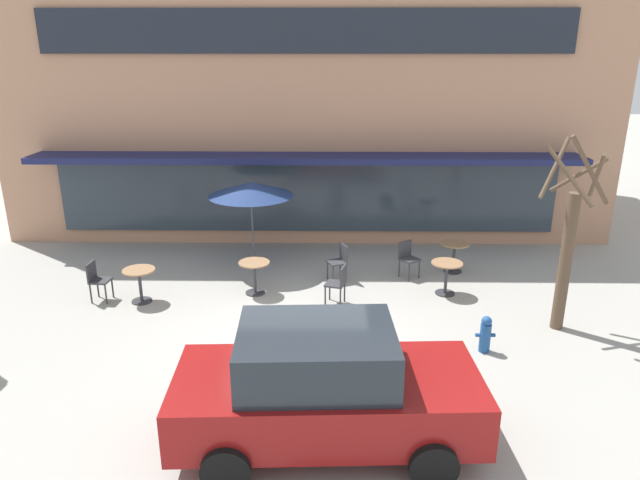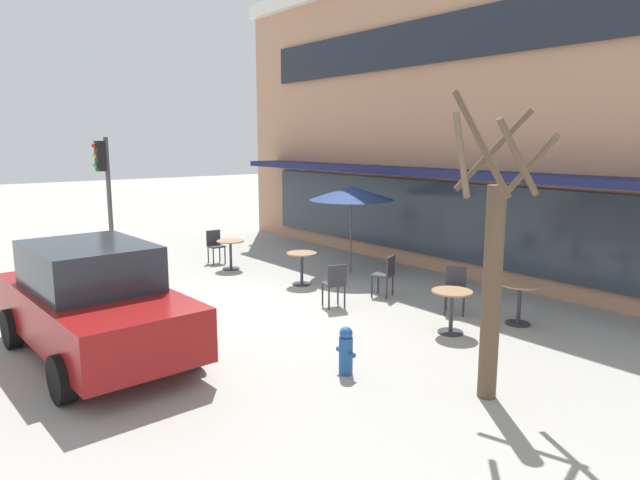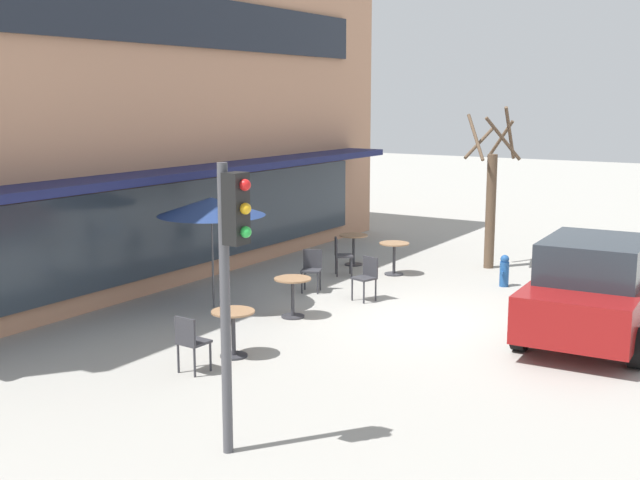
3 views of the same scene
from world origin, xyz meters
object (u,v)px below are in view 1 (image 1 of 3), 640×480
object	(u,v)px
cafe_chair_0	(340,260)
street_tree	(568,245)
patio_umbrella_green_folded	(251,189)
parked_sedan	(324,388)
cafe_table_by_tree	(140,280)
fire_hydrant	(485,334)
cafe_table_streetside	(454,252)
cafe_chair_1	(408,256)
cafe_table_near_wall	(446,273)
cafe_chair_2	(97,278)
cafe_table_mid_patio	(254,272)
cafe_chair_3	(338,282)

from	to	relation	value
cafe_chair_0	street_tree	bearing A→B (deg)	-29.21
patio_umbrella_green_folded	parked_sedan	xyz separation A→B (m)	(1.86, -6.86, -1.14)
cafe_table_by_tree	fire_hydrant	size ratio (longest dim) A/B	1.08
fire_hydrant	parked_sedan	bearing A→B (deg)	-138.56
cafe_table_streetside	fire_hydrant	bearing A→B (deg)	-93.45
cafe_chair_0	patio_umbrella_green_folded	bearing A→B (deg)	157.22
parked_sedan	patio_umbrella_green_folded	bearing A→B (deg)	105.16
cafe_table_by_tree	street_tree	bearing A→B (deg)	-7.24
cafe_table_by_tree	cafe_chair_1	distance (m)	6.23
cafe_table_near_wall	cafe_chair_1	xyz separation A→B (m)	(-0.74, 1.02, 0.01)
cafe_chair_2	street_tree	bearing A→B (deg)	-6.89
cafe_table_mid_patio	cafe_chair_0	size ratio (longest dim) A/B	0.85
cafe_table_streetside	street_tree	distance (m)	3.52
cafe_chair_1	fire_hydrant	distance (m)	3.74
cafe_chair_0	cafe_chair_1	bearing A→B (deg)	8.69
parked_sedan	fire_hydrant	distance (m)	3.94
cafe_table_by_tree	patio_umbrella_green_folded	bearing A→B (deg)	45.15
cafe_chair_1	street_tree	size ratio (longest dim) A/B	0.23
cafe_table_by_tree	street_tree	size ratio (longest dim) A/B	0.19
patio_umbrella_green_folded	fire_hydrant	bearing A→B (deg)	-41.80
cafe_table_by_tree	cafe_table_near_wall	bearing A→B (deg)	4.43
cafe_chair_2	street_tree	distance (m)	9.78
cafe_chair_3	cafe_chair_0	bearing A→B (deg)	87.81
parked_sedan	street_tree	xyz separation A→B (m)	(4.61, 3.55, 0.86)
cafe_chair_1	cafe_chair_2	bearing A→B (deg)	-168.02
cafe_chair_3	street_tree	bearing A→B (deg)	-13.38
cafe_chair_0	fire_hydrant	bearing A→B (deg)	-52.25
cafe_table_streetside	cafe_chair_0	distance (m)	2.90
cafe_table_by_tree	parked_sedan	distance (m)	6.18
cafe_chair_2	street_tree	size ratio (longest dim) A/B	0.23
cafe_chair_0	cafe_table_streetside	bearing A→B (deg)	11.44
cafe_chair_0	cafe_chair_1	distance (m)	1.67
cafe_chair_0	street_tree	world-z (taller)	street_tree
patio_umbrella_green_folded	parked_sedan	bearing A→B (deg)	-74.84
cafe_table_by_tree	cafe_chair_3	xyz separation A→B (m)	(4.33, -0.07, 0.01)
street_tree	cafe_chair_0	bearing A→B (deg)	150.79
cafe_chair_1	parked_sedan	xyz separation A→B (m)	(-1.97, -6.19, 0.35)
cafe_chair_2	fire_hydrant	bearing A→B (deg)	-14.99
cafe_table_mid_patio	cafe_chair_1	size ratio (longest dim) A/B	0.85
cafe_table_mid_patio	cafe_chair_3	bearing A→B (deg)	-16.58
cafe_table_mid_patio	street_tree	bearing A→B (deg)	-14.36
cafe_chair_2	cafe_table_streetside	bearing A→B (deg)	12.45
cafe_table_by_tree	cafe_table_mid_patio	bearing A→B (deg)	11.37
cafe_table_by_tree	cafe_chair_2	world-z (taller)	cafe_chair_2
cafe_table_streetside	cafe_chair_3	xyz separation A→B (m)	(-2.89, -1.94, 0.01)
cafe_table_near_wall	street_tree	size ratio (longest dim) A/B	0.19
cafe_table_near_wall	cafe_table_mid_patio	size ratio (longest dim) A/B	1.00
patio_umbrella_green_folded	fire_hydrant	size ratio (longest dim) A/B	3.12
street_tree	fire_hydrant	world-z (taller)	street_tree
cafe_chair_0	parked_sedan	size ratio (longest dim) A/B	0.21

